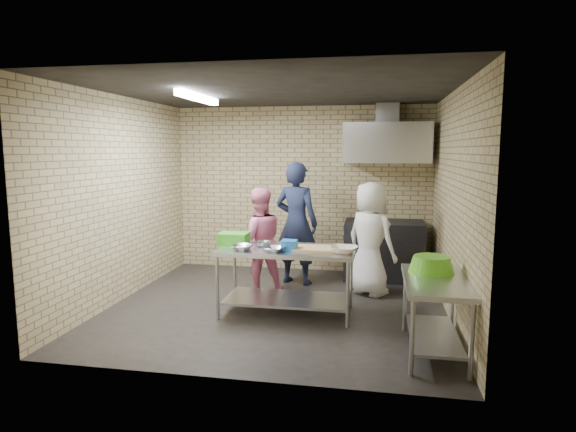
% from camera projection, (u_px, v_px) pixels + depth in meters
% --- Properties ---
extents(floor, '(4.20, 4.20, 0.00)m').
position_uv_depth(floor, '(278.00, 307.00, 6.16)').
color(floor, black).
rests_on(floor, ground).
extents(ceiling, '(4.20, 4.20, 0.00)m').
position_uv_depth(ceiling, '(277.00, 91.00, 5.79)').
color(ceiling, black).
rests_on(ceiling, ground).
extents(back_wall, '(4.20, 0.06, 2.70)m').
position_uv_depth(back_wall, '(302.00, 189.00, 7.93)').
color(back_wall, tan).
rests_on(back_wall, ground).
extents(front_wall, '(4.20, 0.06, 2.70)m').
position_uv_depth(front_wall, '(229.00, 227.00, 4.03)').
color(front_wall, tan).
rests_on(front_wall, ground).
extents(left_wall, '(0.06, 4.00, 2.70)m').
position_uv_depth(left_wall, '(122.00, 199.00, 6.35)').
color(left_wall, tan).
rests_on(left_wall, ground).
extents(right_wall, '(0.06, 4.00, 2.70)m').
position_uv_depth(right_wall, '(453.00, 206.00, 5.60)').
color(right_wall, tan).
rests_on(right_wall, ground).
extents(prep_table, '(1.63, 0.81, 0.81)m').
position_uv_depth(prep_table, '(287.00, 281.00, 5.87)').
color(prep_table, '#AEAFB5').
rests_on(prep_table, floor).
extents(side_counter, '(0.60, 1.20, 0.75)m').
position_uv_depth(side_counter, '(434.00, 316.00, 4.72)').
color(side_counter, silver).
rests_on(side_counter, floor).
extents(stove, '(1.20, 0.70, 0.90)m').
position_uv_depth(stove, '(384.00, 250.00, 7.47)').
color(stove, black).
rests_on(stove, floor).
extents(range_hood, '(1.30, 0.60, 0.60)m').
position_uv_depth(range_hood, '(387.00, 143.00, 7.29)').
color(range_hood, silver).
rests_on(range_hood, back_wall).
extents(hood_duct, '(0.35, 0.30, 0.30)m').
position_uv_depth(hood_duct, '(387.00, 113.00, 7.38)').
color(hood_duct, '#A5A8AD').
rests_on(hood_duct, back_wall).
extents(wall_shelf, '(0.80, 0.20, 0.04)m').
position_uv_depth(wall_shelf, '(406.00, 155.00, 7.45)').
color(wall_shelf, '#3F2B19').
rests_on(wall_shelf, back_wall).
extents(fluorescent_fixture, '(0.10, 1.25, 0.08)m').
position_uv_depth(fluorescent_fixture, '(198.00, 98.00, 5.98)').
color(fluorescent_fixture, white).
rests_on(fluorescent_fixture, ceiling).
extents(green_crate, '(0.36, 0.27, 0.14)m').
position_uv_depth(green_crate, '(234.00, 239.00, 6.04)').
color(green_crate, green).
rests_on(green_crate, prep_table).
extents(blue_tub, '(0.18, 0.18, 0.12)m').
position_uv_depth(blue_tub, '(289.00, 245.00, 5.70)').
color(blue_tub, blue).
rests_on(blue_tub, prep_table).
extents(cutting_board, '(0.50, 0.38, 0.03)m').
position_uv_depth(cutting_board, '(315.00, 248.00, 5.73)').
color(cutting_board, tan).
rests_on(cutting_board, prep_table).
extents(mixing_bowl_a, '(0.29, 0.29, 0.06)m').
position_uv_depth(mixing_bowl_a, '(242.00, 247.00, 5.70)').
color(mixing_bowl_a, '#AFB2B6').
rests_on(mixing_bowl_a, prep_table).
extents(mixing_bowl_b, '(0.22, 0.22, 0.06)m').
position_uv_depth(mixing_bowl_b, '(263.00, 244.00, 5.91)').
color(mixing_bowl_b, '#AFB0B6').
rests_on(mixing_bowl_b, prep_table).
extents(mixing_bowl_c, '(0.27, 0.27, 0.06)m').
position_uv_depth(mixing_bowl_c, '(275.00, 249.00, 5.61)').
color(mixing_bowl_c, '#AEB1B5').
rests_on(mixing_bowl_c, prep_table).
extents(ceramic_bowl, '(0.36, 0.36, 0.08)m').
position_uv_depth(ceramic_bowl, '(344.00, 250.00, 5.54)').
color(ceramic_bowl, beige).
rests_on(ceramic_bowl, prep_table).
extents(green_basin, '(0.46, 0.46, 0.17)m').
position_uv_depth(green_basin, '(431.00, 264.00, 4.90)').
color(green_basin, '#59C626').
rests_on(green_basin, side_counter).
extents(bottle_red, '(0.07, 0.07, 0.18)m').
position_uv_depth(bottle_red, '(390.00, 148.00, 7.48)').
color(bottle_red, '#B22619').
rests_on(bottle_red, wall_shelf).
extents(bottle_green, '(0.06, 0.06, 0.15)m').
position_uv_depth(bottle_green, '(416.00, 149.00, 7.41)').
color(bottle_green, green).
rests_on(bottle_green, wall_shelf).
extents(man_navy, '(0.76, 0.61, 1.82)m').
position_uv_depth(man_navy, '(296.00, 223.00, 7.14)').
color(man_navy, black).
rests_on(man_navy, floor).
extents(woman_pink, '(0.89, 0.81, 1.48)m').
position_uv_depth(woman_pink, '(259.00, 241.00, 6.68)').
color(woman_pink, pink).
rests_on(woman_pink, floor).
extents(woman_white, '(0.91, 0.86, 1.56)m').
position_uv_depth(woman_white, '(370.00, 239.00, 6.61)').
color(woman_white, white).
rests_on(woman_white, floor).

